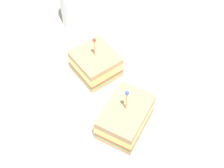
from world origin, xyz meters
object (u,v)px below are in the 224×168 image
at_px(plate, 112,92).
at_px(drink_glass, 77,6).
at_px(sandwich_half_front, 96,64).
at_px(sandwich_half_back, 125,117).

height_order(plate, drink_glass, drink_glass).
xyz_separation_m(plate, drink_glass, (0.16, -0.16, 0.04)).
height_order(sandwich_half_front, sandwich_half_back, sandwich_half_back).
bearing_deg(plate, sandwich_half_back, 131.35).
xyz_separation_m(sandwich_half_back, drink_glass, (0.22, -0.22, 0.01)).
distance_m(sandwich_half_front, drink_glass, 0.17).
height_order(sandwich_half_front, drink_glass, sandwich_half_front).
relative_size(sandwich_half_front, sandwich_half_back, 1.04).
distance_m(sandwich_half_back, drink_glass, 0.31).
bearing_deg(sandwich_half_front, plate, 149.96).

